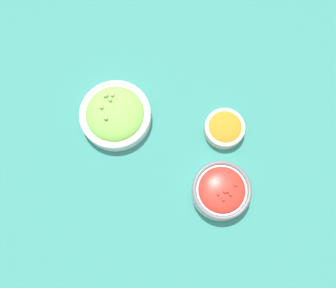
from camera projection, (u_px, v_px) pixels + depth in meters
name	position (u px, v px, depth m)	size (l,w,h in m)	color
ground_plane	(168.00, 147.00, 1.06)	(3.00, 3.00, 0.00)	#337F75
bowl_carrots	(225.00, 128.00, 1.05)	(0.11, 0.11, 0.04)	beige
bowl_cherry_tomatoes	(221.00, 190.00, 1.00)	(0.16, 0.16, 0.07)	silver
bowl_lettuce	(115.00, 115.00, 1.05)	(0.20, 0.20, 0.07)	silver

